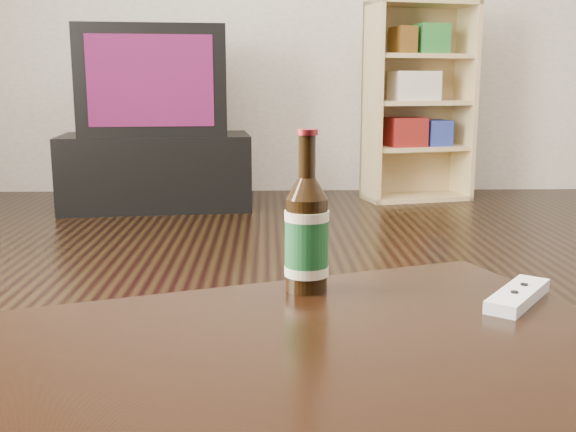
{
  "coord_description": "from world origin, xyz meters",
  "views": [
    {
      "loc": [
        -0.29,
        -1.57,
        0.72
      ],
      "look_at": [
        -0.26,
        -0.52,
        0.52
      ],
      "focal_mm": 42.0,
      "sensor_mm": 36.0,
      "label": 1
    }
  ],
  "objects_px": {
    "bookshelf": "(416,99)",
    "beer_bottle": "(307,235)",
    "remote": "(518,296)",
    "tv": "(153,81)",
    "tv_stand": "(157,171)",
    "coffee_table": "(249,402)"
  },
  "relations": [
    {
      "from": "bookshelf",
      "to": "beer_bottle",
      "type": "xyz_separation_m",
      "value": [
        -0.87,
        -3.17,
        -0.14
      ]
    },
    {
      "from": "remote",
      "to": "tv",
      "type": "bearing_deg",
      "value": 146.64
    },
    {
      "from": "tv",
      "to": "tv_stand",
      "type": "bearing_deg",
      "value": 90.0
    },
    {
      "from": "tv_stand",
      "to": "tv",
      "type": "xyz_separation_m",
      "value": [
        0.0,
        -0.0,
        0.52
      ]
    },
    {
      "from": "tv_stand",
      "to": "bookshelf",
      "type": "height_order",
      "value": "bookshelf"
    },
    {
      "from": "remote",
      "to": "bookshelf",
      "type": "bearing_deg",
      "value": 117.91
    },
    {
      "from": "tv_stand",
      "to": "beer_bottle",
      "type": "height_order",
      "value": "beer_bottle"
    },
    {
      "from": "bookshelf",
      "to": "beer_bottle",
      "type": "bearing_deg",
      "value": -118.19
    },
    {
      "from": "bookshelf",
      "to": "remote",
      "type": "xyz_separation_m",
      "value": [
        -0.55,
        -3.24,
        -0.23
      ]
    },
    {
      "from": "tv_stand",
      "to": "coffee_table",
      "type": "bearing_deg",
      "value": -85.06
    },
    {
      "from": "tv_stand",
      "to": "tv",
      "type": "distance_m",
      "value": 0.52
    },
    {
      "from": "beer_bottle",
      "to": "bookshelf",
      "type": "bearing_deg",
      "value": 74.68
    },
    {
      "from": "beer_bottle",
      "to": "remote",
      "type": "xyz_separation_m",
      "value": [
        0.32,
        -0.07,
        -0.08
      ]
    },
    {
      "from": "coffee_table",
      "to": "beer_bottle",
      "type": "relative_size",
      "value": 4.58
    },
    {
      "from": "tv_stand",
      "to": "bookshelf",
      "type": "xyz_separation_m",
      "value": [
        1.58,
        0.26,
        0.41
      ]
    },
    {
      "from": "bookshelf",
      "to": "tv_stand",
      "type": "bearing_deg",
      "value": 176.37
    },
    {
      "from": "tv_stand",
      "to": "tv",
      "type": "relative_size",
      "value": 1.25
    },
    {
      "from": "tv",
      "to": "beer_bottle",
      "type": "distance_m",
      "value": 3.01
    },
    {
      "from": "bookshelf",
      "to": "tv",
      "type": "bearing_deg",
      "value": 176.41
    },
    {
      "from": "bookshelf",
      "to": "beer_bottle",
      "type": "height_order",
      "value": "bookshelf"
    },
    {
      "from": "tv_stand",
      "to": "beer_bottle",
      "type": "relative_size",
      "value": 4.14
    },
    {
      "from": "beer_bottle",
      "to": "tv",
      "type": "bearing_deg",
      "value": 103.78
    }
  ]
}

